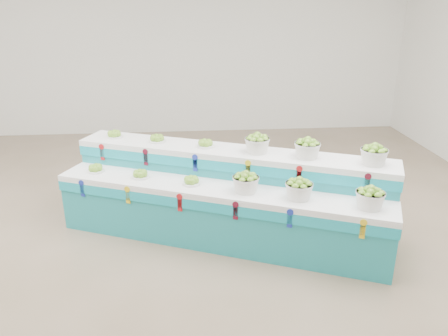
{
  "coord_description": "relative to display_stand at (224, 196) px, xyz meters",
  "views": [
    {
      "loc": [
        0.37,
        -4.36,
        2.72
      ],
      "look_at": [
        0.78,
        0.42,
        0.87
      ],
      "focal_mm": 35.29,
      "sensor_mm": 36.0,
      "label": 1
    }
  ],
  "objects": [
    {
      "name": "ground",
      "position": [
        -0.78,
        -0.42,
        -0.51
      ],
      "size": [
        10.0,
        10.0,
        0.0
      ],
      "primitive_type": "plane",
      "color": "brown",
      "rests_on": "ground"
    },
    {
      "name": "back_wall",
      "position": [
        -0.78,
        4.58,
        1.49
      ],
      "size": [
        10.0,
        0.0,
        10.0
      ],
      "primitive_type": "plane",
      "rotation": [
        1.57,
        0.0,
        0.0
      ],
      "color": "silver",
      "rests_on": "ground"
    },
    {
      "name": "display_stand",
      "position": [
        0.0,
        0.0,
        0.0
      ],
      "size": [
        4.02,
        2.47,
        1.02
      ],
      "primitive_type": null,
      "rotation": [
        0.0,
        0.0,
        -0.4
      ],
      "color": "teal",
      "rests_on": "ground"
    },
    {
      "name": "plate_lower_left",
      "position": [
        -1.56,
        0.4,
        0.26
      ],
      "size": [
        0.28,
        0.28,
        0.1
      ],
      "primitive_type": "cylinder",
      "rotation": [
        0.0,
        0.0,
        -0.4
      ],
      "color": "white",
      "rests_on": "display_stand"
    },
    {
      "name": "plate_lower_mid",
      "position": [
        -0.99,
        0.15,
        0.26
      ],
      "size": [
        0.28,
        0.28,
        0.1
      ],
      "primitive_type": "cylinder",
      "rotation": [
        0.0,
        0.0,
        -0.4
      ],
      "color": "white",
      "rests_on": "display_stand"
    },
    {
      "name": "plate_lower_right",
      "position": [
        -0.39,
        -0.1,
        0.26
      ],
      "size": [
        0.28,
        0.28,
        0.1
      ],
      "primitive_type": "cylinder",
      "rotation": [
        0.0,
        0.0,
        -0.4
      ],
      "color": "white",
      "rests_on": "display_stand"
    },
    {
      "name": "basket_lower_left",
      "position": [
        0.21,
        -0.35,
        0.32
      ],
      "size": [
        0.39,
        0.39,
        0.22
      ],
      "primitive_type": null,
      "rotation": [
        0.0,
        0.0,
        -0.4
      ],
      "color": "silver",
      "rests_on": "display_stand"
    },
    {
      "name": "basket_lower_mid",
      "position": [
        0.75,
        -0.58,
        0.32
      ],
      "size": [
        0.39,
        0.39,
        0.22
      ],
      "primitive_type": null,
      "rotation": [
        0.0,
        0.0,
        -0.4
      ],
      "color": "silver",
      "rests_on": "display_stand"
    },
    {
      "name": "basket_lower_right",
      "position": [
        1.42,
        -0.86,
        0.32
      ],
      "size": [
        0.39,
        0.39,
        0.22
      ],
      "primitive_type": null,
      "rotation": [
        0.0,
        0.0,
        -0.4
      ],
      "color": "silver",
      "rests_on": "display_stand"
    },
    {
      "name": "plate_upper_left",
      "position": [
        -1.37,
        0.84,
        0.56
      ],
      "size": [
        0.28,
        0.28,
        0.1
      ],
      "primitive_type": "cylinder",
      "rotation": [
        0.0,
        0.0,
        -0.4
      ],
      "color": "white",
      "rests_on": "display_stand"
    },
    {
      "name": "plate_upper_mid",
      "position": [
        -0.8,
        0.6,
        0.56
      ],
      "size": [
        0.28,
        0.28,
        0.1
      ],
      "primitive_type": "cylinder",
      "rotation": [
        0.0,
        0.0,
        -0.4
      ],
      "color": "white",
      "rests_on": "display_stand"
    },
    {
      "name": "plate_upper_right",
      "position": [
        -0.2,
        0.35,
        0.56
      ],
      "size": [
        0.28,
        0.28,
        0.1
      ],
      "primitive_type": "cylinder",
      "rotation": [
        0.0,
        0.0,
        -0.4
      ],
      "color": "white",
      "rests_on": "display_stand"
    },
    {
      "name": "basket_upper_left",
      "position": [
        0.4,
        0.09,
        0.62
      ],
      "size": [
        0.39,
        0.39,
        0.22
      ],
      "primitive_type": null,
      "rotation": [
        0.0,
        0.0,
        -0.4
      ],
      "color": "silver",
      "rests_on": "display_stand"
    },
    {
      "name": "basket_upper_mid",
      "position": [
        0.94,
        -0.13,
        0.62
      ],
      "size": [
        0.39,
        0.39,
        0.22
      ],
      "primitive_type": null,
      "rotation": [
        0.0,
        0.0,
        -0.4
      ],
      "color": "silver",
      "rests_on": "display_stand"
    },
    {
      "name": "basket_upper_right",
      "position": [
        1.61,
        -0.42,
        0.62
      ],
      "size": [
        0.39,
        0.39,
        0.22
      ],
      "primitive_type": null,
      "rotation": [
        0.0,
        0.0,
        -0.4
      ],
      "color": "silver",
      "rests_on": "display_stand"
    }
  ]
}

